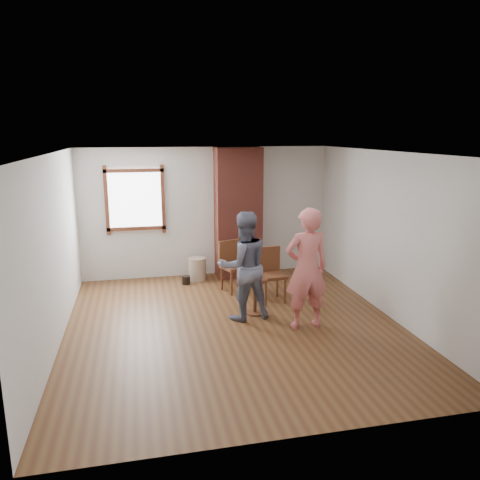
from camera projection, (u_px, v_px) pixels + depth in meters
name	position (u px, v px, depth m)	size (l,w,h in m)	color
ground	(234.00, 326.00, 7.13)	(5.50, 5.50, 0.00)	brown
room_shell	(223.00, 203.00, 7.29)	(5.04, 5.52, 2.62)	silver
brick_chimney	(238.00, 213.00, 9.34)	(0.90, 0.50, 2.60)	brown
stoneware_crock	(197.00, 269.00, 9.31)	(0.35, 0.35, 0.45)	tan
dark_pot	(186.00, 280.00, 9.07)	(0.16, 0.16, 0.16)	black
dining_chair_left	(233.00, 263.00, 8.64)	(0.56, 0.56, 0.93)	brown
dining_chair_right	(270.00, 271.00, 8.12)	(0.47, 0.47, 0.93)	brown
side_table	(255.00, 290.00, 7.52)	(0.40, 0.40, 0.60)	brown
cake_plate	(255.00, 278.00, 7.47)	(0.18, 0.18, 0.01)	white
cake_slice	(256.00, 276.00, 7.47)	(0.08, 0.07, 0.06)	white
man	(244.00, 266.00, 7.25)	(0.83, 0.65, 1.71)	black
person_pink	(307.00, 269.00, 6.90)	(0.67, 0.44, 1.83)	#E77573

